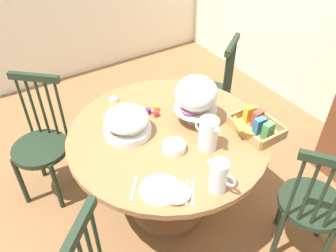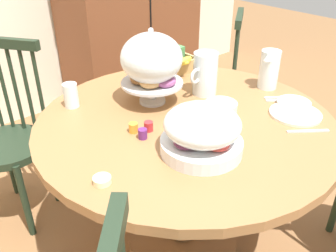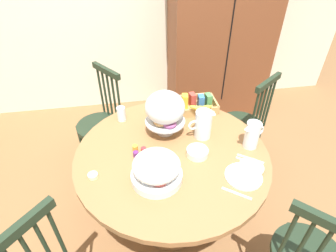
{
  "view_description": "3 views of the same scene",
  "coord_description": "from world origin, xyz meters",
  "px_view_note": "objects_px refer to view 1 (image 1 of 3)",
  "views": [
    {
      "loc": [
        1.26,
        -0.95,
        2.13
      ],
      "look_at": [
        -0.13,
        -0.07,
        0.79
      ],
      "focal_mm": 36.64,
      "sensor_mm": 36.0,
      "label": 1
    },
    {
      "loc": [
        -1.07,
        -1.04,
        1.49
      ],
      "look_at": [
        -0.23,
        -0.07,
        0.74
      ],
      "focal_mm": 38.87,
      "sensor_mm": 36.0,
      "label": 2
    },
    {
      "loc": [
        -0.38,
        -1.35,
        1.94
      ],
      "look_at": [
        -0.13,
        0.08,
        0.84
      ],
      "focal_mm": 28.75,
      "sensor_mm": 36.0,
      "label": 3
    }
  ],
  "objects_px": {
    "dining_table": "(168,155)",
    "china_plate_small": "(177,193)",
    "cereal_bowl": "(174,147)",
    "cereal_basket": "(255,126)",
    "drinking_glass": "(193,84)",
    "windsor_chair_near_window": "(211,94)",
    "windsor_chair_by_cabinet": "(42,146)",
    "windsor_chair_far_side": "(311,206)",
    "fruit_platter_covered": "(127,122)",
    "china_plate_large": "(160,190)",
    "orange_juice_pitcher": "(208,135)",
    "milk_pitcher": "(219,177)",
    "pastry_stand_with_dome": "(196,95)",
    "butter_dish": "(114,99)"
  },
  "relations": [
    {
      "from": "windsor_chair_by_cabinet",
      "to": "dining_table",
      "type": "bearing_deg",
      "value": 46.17
    },
    {
      "from": "windsor_chair_by_cabinet",
      "to": "butter_dish",
      "type": "bearing_deg",
      "value": 74.55
    },
    {
      "from": "windsor_chair_near_window",
      "to": "cereal_basket",
      "type": "relative_size",
      "value": 3.09
    },
    {
      "from": "windsor_chair_far_side",
      "to": "china_plate_small",
      "type": "height_order",
      "value": "windsor_chair_far_side"
    },
    {
      "from": "cereal_bowl",
      "to": "butter_dish",
      "type": "height_order",
      "value": "cereal_bowl"
    },
    {
      "from": "china_plate_small",
      "to": "windsor_chair_by_cabinet",
      "type": "bearing_deg",
      "value": -158.1
    },
    {
      "from": "dining_table",
      "to": "windsor_chair_far_side",
      "type": "height_order",
      "value": "windsor_chair_far_side"
    },
    {
      "from": "drinking_glass",
      "to": "cereal_basket",
      "type": "bearing_deg",
      "value": 4.46
    },
    {
      "from": "windsor_chair_far_side",
      "to": "fruit_platter_covered",
      "type": "distance_m",
      "value": 1.23
    },
    {
      "from": "china_plate_large",
      "to": "drinking_glass",
      "type": "distance_m",
      "value": 0.99
    },
    {
      "from": "dining_table",
      "to": "drinking_glass",
      "type": "bearing_deg",
      "value": 126.75
    },
    {
      "from": "windsor_chair_by_cabinet",
      "to": "orange_juice_pitcher",
      "type": "distance_m",
      "value": 1.25
    },
    {
      "from": "windsor_chair_near_window",
      "to": "orange_juice_pitcher",
      "type": "distance_m",
      "value": 1.07
    },
    {
      "from": "dining_table",
      "to": "orange_juice_pitcher",
      "type": "distance_m",
      "value": 0.4
    },
    {
      "from": "windsor_chair_by_cabinet",
      "to": "butter_dish",
      "type": "relative_size",
      "value": 16.25
    },
    {
      "from": "milk_pitcher",
      "to": "china_plate_large",
      "type": "xyz_separation_m",
      "value": [
        -0.15,
        -0.26,
        -0.08
      ]
    },
    {
      "from": "milk_pitcher",
      "to": "cereal_basket",
      "type": "bearing_deg",
      "value": 116.12
    },
    {
      "from": "windsor_chair_near_window",
      "to": "china_plate_small",
      "type": "relative_size",
      "value": 6.5
    },
    {
      "from": "windsor_chair_far_side",
      "to": "drinking_glass",
      "type": "distance_m",
      "value": 1.14
    },
    {
      "from": "fruit_platter_covered",
      "to": "cereal_bowl",
      "type": "xyz_separation_m",
      "value": [
        0.29,
        0.16,
        -0.06
      ]
    },
    {
      "from": "windsor_chair_near_window",
      "to": "windsor_chair_far_side",
      "type": "height_order",
      "value": "same"
    },
    {
      "from": "windsor_chair_far_side",
      "to": "china_plate_small",
      "type": "bearing_deg",
      "value": -112.12
    },
    {
      "from": "pastry_stand_with_dome",
      "to": "cereal_basket",
      "type": "height_order",
      "value": "pastry_stand_with_dome"
    },
    {
      "from": "fruit_platter_covered",
      "to": "orange_juice_pitcher",
      "type": "bearing_deg",
      "value": 42.99
    },
    {
      "from": "china_plate_large",
      "to": "china_plate_small",
      "type": "height_order",
      "value": "china_plate_small"
    },
    {
      "from": "cereal_basket",
      "to": "cereal_bowl",
      "type": "xyz_separation_m",
      "value": [
        -0.13,
        -0.52,
        -0.02
      ]
    },
    {
      "from": "dining_table",
      "to": "windsor_chair_near_window",
      "type": "relative_size",
      "value": 1.3
    },
    {
      "from": "cereal_basket",
      "to": "butter_dish",
      "type": "distance_m",
      "value": 0.99
    },
    {
      "from": "cereal_bowl",
      "to": "drinking_glass",
      "type": "relative_size",
      "value": 1.27
    },
    {
      "from": "cereal_basket",
      "to": "china_plate_small",
      "type": "relative_size",
      "value": 2.11
    },
    {
      "from": "windsor_chair_near_window",
      "to": "windsor_chair_by_cabinet",
      "type": "distance_m",
      "value": 1.46
    },
    {
      "from": "windsor_chair_by_cabinet",
      "to": "windsor_chair_far_side",
      "type": "distance_m",
      "value": 1.86
    },
    {
      "from": "pastry_stand_with_dome",
      "to": "cereal_basket",
      "type": "relative_size",
      "value": 1.09
    },
    {
      "from": "windsor_chair_near_window",
      "to": "china_plate_large",
      "type": "xyz_separation_m",
      "value": [
        0.9,
        -1.07,
        0.29
      ]
    },
    {
      "from": "dining_table",
      "to": "cereal_bowl",
      "type": "bearing_deg",
      "value": -20.15
    },
    {
      "from": "cereal_bowl",
      "to": "cereal_basket",
      "type": "bearing_deg",
      "value": 76.0
    },
    {
      "from": "windsor_chair_by_cabinet",
      "to": "milk_pitcher",
      "type": "xyz_separation_m",
      "value": [
        1.18,
        0.64,
        0.37
      ]
    },
    {
      "from": "pastry_stand_with_dome",
      "to": "drinking_glass",
      "type": "relative_size",
      "value": 3.13
    },
    {
      "from": "fruit_platter_covered",
      "to": "china_plate_large",
      "type": "xyz_separation_m",
      "value": [
        0.51,
        -0.07,
        -0.08
      ]
    },
    {
      "from": "dining_table",
      "to": "cereal_bowl",
      "type": "xyz_separation_m",
      "value": [
        0.16,
        -0.06,
        0.22
      ]
    },
    {
      "from": "dining_table",
      "to": "china_plate_small",
      "type": "xyz_separation_m",
      "value": [
        0.45,
        -0.23,
        0.22
      ]
    },
    {
      "from": "dining_table",
      "to": "china_plate_small",
      "type": "height_order",
      "value": "china_plate_small"
    },
    {
      "from": "dining_table",
      "to": "pastry_stand_with_dome",
      "type": "height_order",
      "value": "pastry_stand_with_dome"
    },
    {
      "from": "cereal_bowl",
      "to": "dining_table",
      "type": "bearing_deg",
      "value": 159.85
    },
    {
      "from": "drinking_glass",
      "to": "windsor_chair_far_side",
      "type": "bearing_deg",
      "value": 6.52
    },
    {
      "from": "windsor_chair_by_cabinet",
      "to": "fruit_platter_covered",
      "type": "distance_m",
      "value": 0.79
    },
    {
      "from": "windsor_chair_near_window",
      "to": "orange_juice_pitcher",
      "type": "bearing_deg",
      "value": -40.57
    },
    {
      "from": "windsor_chair_far_side",
      "to": "china_plate_large",
      "type": "height_order",
      "value": "windsor_chair_far_side"
    },
    {
      "from": "windsor_chair_near_window",
      "to": "orange_juice_pitcher",
      "type": "relative_size",
      "value": 4.81
    },
    {
      "from": "fruit_platter_covered",
      "to": "china_plate_large",
      "type": "bearing_deg",
      "value": -7.88
    }
  ]
}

